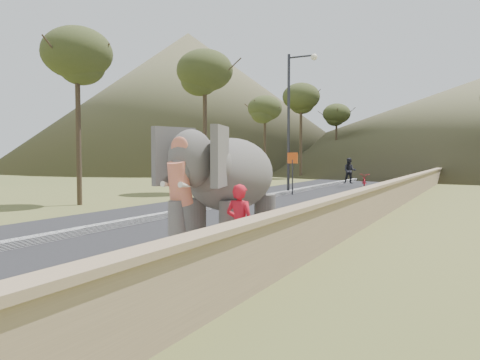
# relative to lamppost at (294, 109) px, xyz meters

# --- Properties ---
(ground) EXTENTS (160.00, 160.00, 0.00)m
(ground) POSITION_rel_lamppost_xyz_m (4.69, -16.15, -4.87)
(ground) COLOR olive
(ground) RESTS_ON ground
(road) EXTENTS (7.00, 120.00, 0.03)m
(road) POSITION_rel_lamppost_xyz_m (-0.31, -6.15, -4.86)
(road) COLOR black
(road) RESTS_ON ground
(median) EXTENTS (0.35, 120.00, 0.22)m
(median) POSITION_rel_lamppost_xyz_m (-0.31, -6.15, -4.76)
(median) COLOR black
(median) RESTS_ON ground
(walkway) EXTENTS (3.00, 120.00, 0.15)m
(walkway) POSITION_rel_lamppost_xyz_m (4.69, -6.15, -4.80)
(walkway) COLOR #9E9687
(walkway) RESTS_ON ground
(parapet) EXTENTS (0.30, 120.00, 1.10)m
(parapet) POSITION_rel_lamppost_xyz_m (6.34, -6.15, -4.32)
(parapet) COLOR tan
(parapet) RESTS_ON ground
(lamppost) EXTENTS (1.76, 0.36, 8.00)m
(lamppost) POSITION_rel_lamppost_xyz_m (0.00, 0.00, 0.00)
(lamppost) COLOR #2F2F34
(lamppost) RESTS_ON ground
(signboard) EXTENTS (0.60, 0.08, 2.40)m
(signboard) POSITION_rel_lamppost_xyz_m (0.19, -0.62, -3.23)
(signboard) COLOR #2D2D33
(signboard) RESTS_ON ground
(hill_left) EXTENTS (60.00, 60.00, 22.00)m
(hill_left) POSITION_rel_lamppost_xyz_m (-33.31, 38.85, 6.13)
(hill_left) COLOR brown
(hill_left) RESTS_ON ground
(elephant_and_man) EXTENTS (2.16, 3.64, 2.63)m
(elephant_and_man) POSITION_rel_lamppost_xyz_m (4.71, -15.99, -3.42)
(elephant_and_man) COLOR #66615C
(elephant_and_man) RESTS_ON ground
(motorcyclist) EXTENTS (2.09, 1.93, 2.06)m
(motorcyclist) POSITION_rel_lamppost_xyz_m (1.82, 7.63, -4.06)
(motorcyclist) COLOR maroon
(motorcyclist) RESTS_ON ground
(trees) EXTENTS (48.71, 43.68, 9.52)m
(trees) POSITION_rel_lamppost_xyz_m (4.58, 13.27, -0.77)
(trees) COLOR #473828
(trees) RESTS_ON ground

